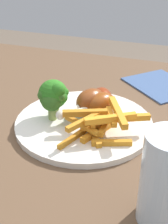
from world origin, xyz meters
name	(u,v)px	position (x,y,z in m)	size (l,w,h in m)	color
dining_table	(75,151)	(0.00, 0.00, 0.63)	(1.18, 0.78, 0.73)	brown
dinner_plate	(84,123)	(0.04, -0.04, 0.74)	(0.28, 0.28, 0.01)	white
broccoli_floret_front	(51,100)	(-0.03, -0.06, 0.79)	(0.06, 0.04, 0.06)	#88A253
broccoli_floret_middle	(54,94)	(-0.03, -0.04, 0.79)	(0.06, 0.06, 0.08)	#89B15D
carrot_fries_pile	(102,122)	(0.08, -0.07, 0.77)	(0.16, 0.16, 0.05)	orange
chicken_drumstick_near	(89,101)	(0.04, 0.00, 0.77)	(0.08, 0.13, 0.05)	#57220D
chicken_drumstick_far	(99,104)	(0.06, 0.00, 0.76)	(0.09, 0.11, 0.05)	#5E240A
chicken_drumstick_extra	(101,100)	(0.06, 0.02, 0.76)	(0.07, 0.12, 0.04)	#5C1A09
water_glass	(166,180)	(0.22, -0.23, 0.80)	(0.07, 0.07, 0.13)	silver
napkin	(161,85)	(0.16, 0.21, 0.73)	(0.17, 0.14, 0.00)	#3D5684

